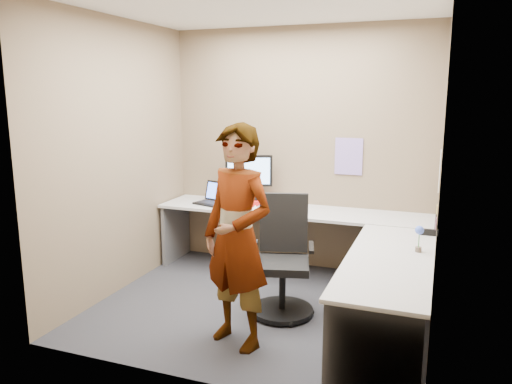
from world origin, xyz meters
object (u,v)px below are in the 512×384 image
at_px(desk, 317,241).
at_px(monitor, 249,173).
at_px(office_chair, 283,266).
at_px(person, 237,237).

height_order(desk, monitor, monitor).
bearing_deg(desk, monitor, 145.70).
relative_size(desk, monitor, 5.82).
distance_m(desk, office_chair, 0.48).
bearing_deg(monitor, desk, -53.18).
xyz_separation_m(desk, person, (-0.38, -1.07, 0.29)).
xyz_separation_m(desk, monitor, (-0.96, 0.65, 0.50)).
height_order(office_chair, person, person).
height_order(monitor, person, person).
bearing_deg(monitor, office_chair, -73.68).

